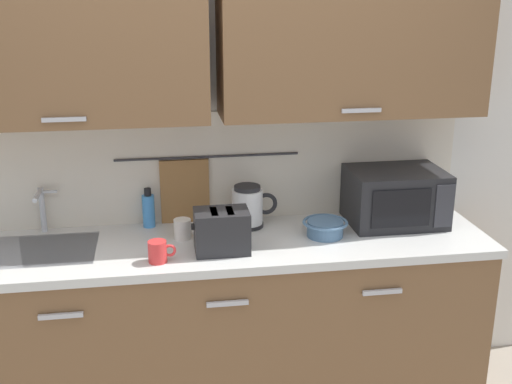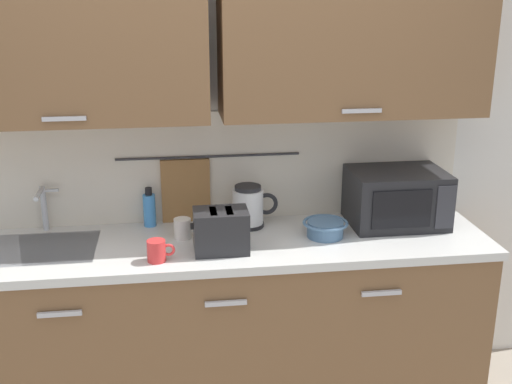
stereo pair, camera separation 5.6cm
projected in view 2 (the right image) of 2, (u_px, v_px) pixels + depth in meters
name	position (u px, v px, depth m)	size (l,w,h in m)	color
counter_unit	(219.00, 325.00, 3.11)	(2.53, 0.64, 0.90)	brown
back_wall_assembly	(213.00, 99.00, 3.00)	(3.70, 0.41, 2.50)	silver
sink_faucet	(43.00, 203.00, 3.03)	(0.09, 0.17, 0.22)	#B2B5BA
microwave	(397.00, 197.00, 3.14)	(0.46, 0.35, 0.27)	black
electric_kettle	(249.00, 207.00, 3.12)	(0.23, 0.16, 0.21)	black
dish_soap_bottle	(149.00, 209.00, 3.13)	(0.06, 0.06, 0.20)	#3F8CD8
mug_near_sink	(157.00, 251.00, 2.74)	(0.12, 0.08, 0.09)	red
mixing_bowl	(325.00, 228.00, 3.00)	(0.21, 0.21, 0.08)	#4C7093
toaster	(221.00, 231.00, 2.83)	(0.26, 0.17, 0.19)	#232326
mug_by_kettle	(183.00, 228.00, 2.99)	(0.12, 0.08, 0.09)	silver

